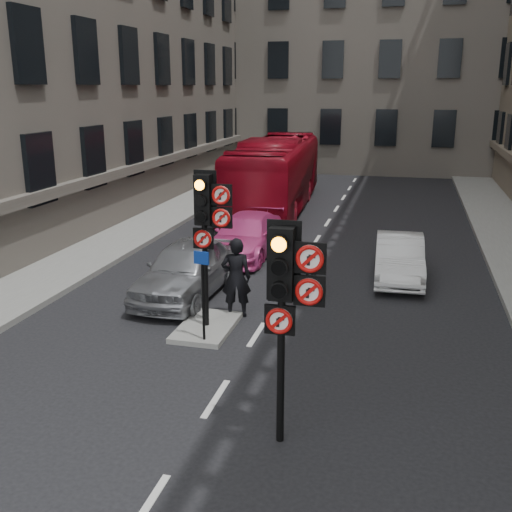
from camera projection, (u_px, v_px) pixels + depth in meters
The scene contains 13 objects.
ground at pixel (175, 463), 8.98m from camera, with size 120.00×120.00×0.00m, color black.
pavement_left at pixel (113, 239), 21.85m from camera, with size 3.00×50.00×0.16m, color gray.
centre_island at pixel (207, 327), 13.91m from camera, with size 1.20×2.00×0.12m, color gray.
building_far at pixel (373, 18), 41.66m from camera, with size 30.00×14.00×20.00m, color #6A6159.
signal_near at pixel (287, 288), 8.85m from camera, with size 0.91×0.40×3.58m.
signal_far at pixel (208, 216), 13.16m from camera, with size 0.91×0.40×3.58m.
car_silver at pixel (186, 269), 15.97m from camera, with size 1.78×4.43×1.51m, color #94959A.
car_white at pixel (399, 258), 17.44m from camera, with size 1.35×3.86×1.27m, color silver.
car_pink at pixel (246, 236), 19.86m from camera, with size 1.87×4.61×1.34m, color #D33E8A.
bus_red at pixel (275, 174), 27.03m from camera, with size 2.73×11.65×3.24m, color maroon.
motorcycle at pixel (310, 280), 15.95m from camera, with size 0.44×1.57×0.95m, color black.
motorcyclist at pixel (236, 278), 14.48m from camera, with size 0.72×0.47×1.98m, color black.
info_sign at pixel (203, 283), 12.73m from camera, with size 0.35×0.12×2.01m.
Camera 1 is at (3.11, -7.24, 5.46)m, focal length 42.00 mm.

